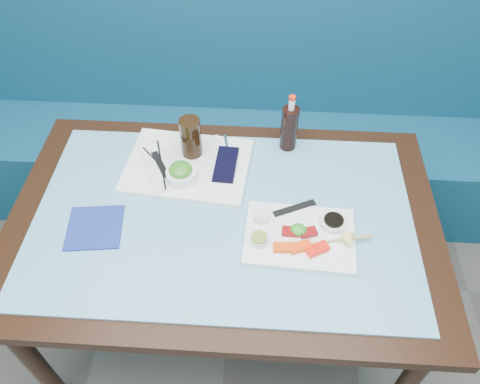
# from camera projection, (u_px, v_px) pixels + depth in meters

# --- Properties ---
(booth_bench) EXTENTS (3.00, 0.56, 1.17)m
(booth_bench) POSITION_uv_depth(u_px,v_px,m) (239.00, 132.00, 2.35)
(booth_bench) COLOR navy
(booth_bench) RESTS_ON ground
(dining_table) EXTENTS (1.40, 0.90, 0.75)m
(dining_table) POSITION_uv_depth(u_px,v_px,m) (224.00, 232.00, 1.58)
(dining_table) COLOR black
(dining_table) RESTS_ON ground
(glass_top) EXTENTS (1.22, 0.76, 0.01)m
(glass_top) POSITION_uv_depth(u_px,v_px,m) (223.00, 216.00, 1.52)
(glass_top) COLOR #5FA0BF
(glass_top) RESTS_ON dining_table
(sashimi_plate) EXTENTS (0.35, 0.26, 0.02)m
(sashimi_plate) POSITION_uv_depth(u_px,v_px,m) (300.00, 237.00, 1.45)
(sashimi_plate) COLOR white
(sashimi_plate) RESTS_ON glass_top
(salmon_left) EXTENTS (0.07, 0.03, 0.02)m
(salmon_left) POSITION_uv_depth(u_px,v_px,m) (284.00, 248.00, 1.40)
(salmon_left) COLOR #EC4709
(salmon_left) RESTS_ON sashimi_plate
(salmon_mid) EXTENTS (0.07, 0.05, 0.02)m
(salmon_mid) POSITION_uv_depth(u_px,v_px,m) (300.00, 247.00, 1.40)
(salmon_mid) COLOR #FF3C0A
(salmon_mid) RESTS_ON sashimi_plate
(salmon_right) EXTENTS (0.08, 0.06, 0.02)m
(salmon_right) POSITION_uv_depth(u_px,v_px,m) (317.00, 249.00, 1.40)
(salmon_right) COLOR #FF1B0A
(salmon_right) RESTS_ON sashimi_plate
(tuna_left) EXTENTS (0.05, 0.03, 0.02)m
(tuna_left) POSITION_uv_depth(u_px,v_px,m) (290.00, 232.00, 1.44)
(tuna_left) COLOR maroon
(tuna_left) RESTS_ON sashimi_plate
(tuna_right) EXTENTS (0.06, 0.05, 0.02)m
(tuna_right) POSITION_uv_depth(u_px,v_px,m) (308.00, 233.00, 1.44)
(tuna_right) COLOR maroon
(tuna_right) RESTS_ON sashimi_plate
(seaweed_garnish) EXTENTS (0.06, 0.06, 0.03)m
(seaweed_garnish) POSITION_uv_depth(u_px,v_px,m) (299.00, 230.00, 1.44)
(seaweed_garnish) COLOR #2C8C20
(seaweed_garnish) RESTS_ON sashimi_plate
(ramekin_wasabi) EXTENTS (0.06, 0.06, 0.02)m
(ramekin_wasabi) POSITION_uv_depth(u_px,v_px,m) (259.00, 240.00, 1.41)
(ramekin_wasabi) COLOR white
(ramekin_wasabi) RESTS_ON sashimi_plate
(wasabi_fill) EXTENTS (0.06, 0.06, 0.01)m
(wasabi_fill) POSITION_uv_depth(u_px,v_px,m) (259.00, 237.00, 1.40)
(wasabi_fill) COLOR olive
(wasabi_fill) RESTS_ON ramekin_wasabi
(ramekin_ginger) EXTENTS (0.07, 0.07, 0.02)m
(ramekin_ginger) POSITION_uv_depth(u_px,v_px,m) (262.00, 217.00, 1.47)
(ramekin_ginger) COLOR white
(ramekin_ginger) RESTS_ON sashimi_plate
(ginger_fill) EXTENTS (0.05, 0.05, 0.01)m
(ginger_fill) POSITION_uv_depth(u_px,v_px,m) (262.00, 214.00, 1.46)
(ginger_fill) COLOR #F2D9C6
(ginger_fill) RESTS_ON ramekin_ginger
(soy_dish) EXTENTS (0.11, 0.11, 0.02)m
(soy_dish) POSITION_uv_depth(u_px,v_px,m) (333.00, 222.00, 1.46)
(soy_dish) COLOR silver
(soy_dish) RESTS_ON sashimi_plate
(soy_fill) EXTENTS (0.08, 0.08, 0.01)m
(soy_fill) POSITION_uv_depth(u_px,v_px,m) (334.00, 220.00, 1.45)
(soy_fill) COLOR black
(soy_fill) RESTS_ON soy_dish
(lemon_wedge) EXTENTS (0.05, 0.05, 0.04)m
(lemon_wedge) POSITION_uv_depth(u_px,v_px,m) (349.00, 241.00, 1.40)
(lemon_wedge) COLOR #F1E472
(lemon_wedge) RESTS_ON sashimi_plate
(chopstick_sleeve) EXTENTS (0.14, 0.08, 0.00)m
(chopstick_sleeve) POSITION_uv_depth(u_px,v_px,m) (294.00, 208.00, 1.51)
(chopstick_sleeve) COLOR black
(chopstick_sleeve) RESTS_ON sashimi_plate
(wooden_chopstick_a) EXTENTS (0.21, 0.06, 0.01)m
(wooden_chopstick_a) POSITION_uv_depth(u_px,v_px,m) (336.00, 240.00, 1.42)
(wooden_chopstick_a) COLOR tan
(wooden_chopstick_a) RESTS_ON sashimi_plate
(wooden_chopstick_b) EXTENTS (0.21, 0.05, 0.01)m
(wooden_chopstick_b) POSITION_uv_depth(u_px,v_px,m) (340.00, 240.00, 1.42)
(wooden_chopstick_b) COLOR tan
(wooden_chopstick_b) RESTS_ON sashimi_plate
(serving_tray) EXTENTS (0.45, 0.36, 0.02)m
(serving_tray) POSITION_uv_depth(u_px,v_px,m) (188.00, 165.00, 1.65)
(serving_tray) COLOR white
(serving_tray) RESTS_ON glass_top
(paper_placemat) EXTENTS (0.36, 0.32, 0.00)m
(paper_placemat) POSITION_uv_depth(u_px,v_px,m) (188.00, 164.00, 1.64)
(paper_placemat) COLOR silver
(paper_placemat) RESTS_ON serving_tray
(seaweed_bowl) EXTENTS (0.12, 0.12, 0.04)m
(seaweed_bowl) POSITION_uv_depth(u_px,v_px,m) (181.00, 175.00, 1.58)
(seaweed_bowl) COLOR white
(seaweed_bowl) RESTS_ON serving_tray
(seaweed_salad) EXTENTS (0.08, 0.08, 0.04)m
(seaweed_salad) POSITION_uv_depth(u_px,v_px,m) (180.00, 169.00, 1.56)
(seaweed_salad) COLOR #307C1C
(seaweed_salad) RESTS_ON seaweed_bowl
(cola_glass) EXTENTS (0.08, 0.08, 0.15)m
(cola_glass) POSITION_uv_depth(u_px,v_px,m) (191.00, 137.00, 1.62)
(cola_glass) COLOR black
(cola_glass) RESTS_ON serving_tray
(navy_pouch) EXTENTS (0.08, 0.17, 0.01)m
(navy_pouch) POSITION_uv_depth(u_px,v_px,m) (226.00, 164.00, 1.63)
(navy_pouch) COLOR black
(navy_pouch) RESTS_ON serving_tray
(fork) EXTENTS (0.03, 0.09, 0.01)m
(fork) POSITION_uv_depth(u_px,v_px,m) (227.00, 144.00, 1.70)
(fork) COLOR white
(fork) RESTS_ON serving_tray
(black_chopstick_a) EXTENTS (0.15, 0.16, 0.01)m
(black_chopstick_a) POSITION_uv_depth(u_px,v_px,m) (159.00, 164.00, 1.64)
(black_chopstick_a) COLOR black
(black_chopstick_a) RESTS_ON serving_tray
(black_chopstick_b) EXTENTS (0.08, 0.24, 0.01)m
(black_chopstick_b) POSITION_uv_depth(u_px,v_px,m) (161.00, 164.00, 1.64)
(black_chopstick_b) COLOR black
(black_chopstick_b) RESTS_ON serving_tray
(tray_sleeve) EXTENTS (0.09, 0.13, 0.00)m
(tray_sleeve) POSITION_uv_depth(u_px,v_px,m) (160.00, 164.00, 1.64)
(tray_sleeve) COLOR black
(tray_sleeve) RESTS_ON serving_tray
(cola_bottle_body) EXTENTS (0.07, 0.07, 0.17)m
(cola_bottle_body) POSITION_uv_depth(u_px,v_px,m) (289.00, 128.00, 1.66)
(cola_bottle_body) COLOR black
(cola_bottle_body) RESTS_ON glass_top
(cola_bottle_neck) EXTENTS (0.03, 0.03, 0.04)m
(cola_bottle_neck) POSITION_uv_depth(u_px,v_px,m) (292.00, 104.00, 1.58)
(cola_bottle_neck) COLOR white
(cola_bottle_neck) RESTS_ON cola_bottle_body
(cola_bottle_cap) EXTENTS (0.03, 0.03, 0.01)m
(cola_bottle_cap) POSITION_uv_depth(u_px,v_px,m) (292.00, 98.00, 1.56)
(cola_bottle_cap) COLOR red
(cola_bottle_cap) RESTS_ON cola_bottle_neck
(blue_napkin) EXTENTS (0.19, 0.19, 0.01)m
(blue_napkin) POSITION_uv_depth(u_px,v_px,m) (95.00, 227.00, 1.48)
(blue_napkin) COLOR navy
(blue_napkin) RESTS_ON glass_top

